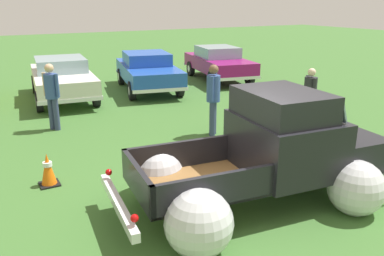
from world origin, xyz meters
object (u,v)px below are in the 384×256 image
Objects in this scene: vintage_pickup_truck at (271,159)px; show_car_2 at (148,70)px; spectator_1 at (213,95)px; lane_cone_0 at (48,170)px; show_car_3 at (218,62)px; show_car_1 at (62,77)px; spectator_0 at (52,92)px; spectator_2 at (310,94)px.

show_car_2 is at bearing 85.47° from vintage_pickup_truck.
spectator_1 is 4.46m from lane_cone_0.
show_car_3 is (3.51, 0.43, -0.00)m from show_car_2.
show_car_1 is 3.20m from show_car_2.
lane_cone_0 is at bearing -8.00° from show_car_1.
lane_cone_0 is (-8.52, -7.32, -0.47)m from show_car_3.
spectator_1 is at bearing 29.16° from show_car_1.
lane_cone_0 is (-0.81, -3.47, -0.71)m from spectator_0.
show_car_2 is (1.80, 9.37, 0.03)m from vintage_pickup_truck.
vintage_pickup_truck is at bearing 1.45° from show_car_2.
show_car_3 is 7.59m from spectator_1.
lane_cone_0 is at bearing 148.71° from vintage_pickup_truck.
spectator_2 is at bearing -151.56° from spectator_1.
vintage_pickup_truck is 11.14m from show_car_3.
show_car_2 is at bearing 95.34° from show_car_1.
spectator_1 reaches higher than show_car_2.
show_car_3 is (6.71, 0.36, -0.00)m from show_car_1.
show_car_2 is at bearing -175.13° from spectator_0.
vintage_pickup_truck reaches higher than spectator_0.
spectator_0 is at bearing -38.55° from show_car_2.
spectator_2 is at bearing 44.20° from show_car_1.
show_car_3 is 7.41× the size of lane_cone_0.
show_car_2 is 3.53m from show_car_3.
show_car_3 is 2.89× the size of spectator_2.
show_car_1 and show_car_3 have the same top height.
show_car_3 is at bearing 96.27° from spectator_2.
show_car_1 is 2.64× the size of spectator_1.
spectator_2 reaches higher than show_car_2.
spectator_0 is at bearing 7.97° from spectator_1.
spectator_1 is at bearing -22.64° from show_car_3.
spectator_1 reaches higher than show_car_3.
show_car_1 is 8.37m from spectator_2.
spectator_2 is 2.56× the size of lane_cone_0.
vintage_pickup_truck is at bearing -17.09° from show_car_3.
spectator_2 reaches higher than show_car_3.
show_car_1 is 0.99× the size of show_car_2.
vintage_pickup_truck is 1.03× the size of show_car_3.
spectator_2 is 6.95m from lane_cone_0.
show_car_1 is 2.97× the size of spectator_2.
spectator_0 is at bearing 76.86° from lane_cone_0.
spectator_0 is (-7.71, -3.85, 0.23)m from show_car_3.
vintage_pickup_truck is 2.64× the size of spectator_1.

